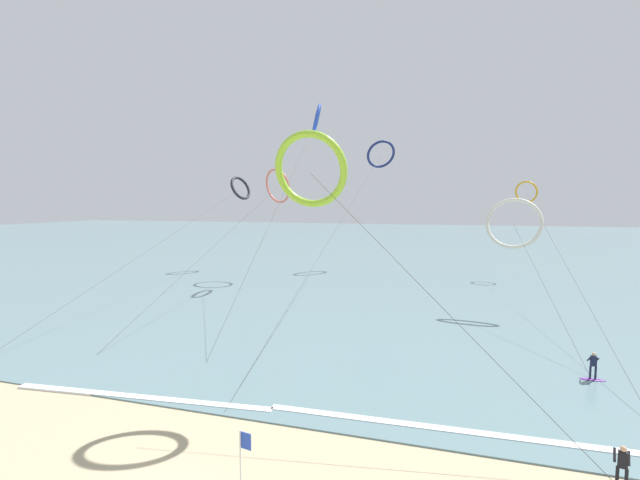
% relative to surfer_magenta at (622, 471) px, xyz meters
% --- Properties ---
extents(sea_water, '(400.00, 200.00, 0.08)m').
position_rel_surfer_magenta_xyz_m(sea_water, '(-16.32, 100.75, -0.70)').
color(sea_water, slate).
rests_on(sea_water, ground).
extents(surfer_magenta, '(1.40, 0.64, 1.70)m').
position_rel_surfer_magenta_xyz_m(surfer_magenta, '(0.00, 0.00, 0.00)').
color(surfer_magenta, '#CC288E').
rests_on(surfer_magenta, ground).
extents(surfer_violet, '(1.40, 0.57, 1.70)m').
position_rel_surfer_magenta_xyz_m(surfer_violet, '(2.14, 10.84, 0.08)').
color(surfer_violet, purple).
rests_on(surfer_violet, ground).
extents(kite_navy, '(5.56, 55.53, 20.88)m').
position_rel_surfer_magenta_xyz_m(kite_navy, '(-17.10, 53.81, 17.88)').
color(kite_navy, navy).
rests_on(kite_navy, ground).
extents(kite_cobalt, '(3.02, 33.51, 23.77)m').
position_rel_surfer_magenta_xyz_m(kite_cobalt, '(-23.35, 37.98, 20.88)').
color(kite_cobalt, '#2647B7').
rests_on(kite_cobalt, ground).
extents(kite_amber, '(3.06, 45.07, 13.78)m').
position_rel_surfer_magenta_xyz_m(kite_amber, '(4.19, 48.67, 11.40)').
color(kite_amber, orange).
rests_on(kite_amber, ground).
extents(kite_charcoal, '(3.99, 45.67, 15.04)m').
position_rel_surfer_magenta_xyz_m(kite_charcoal, '(-38.56, 45.74, 12.30)').
color(kite_charcoal, black).
rests_on(kite_charcoal, ground).
extents(kite_lime, '(15.50, 4.91, 14.41)m').
position_rel_surfer_magenta_xyz_m(kite_lime, '(-13.38, 4.00, 11.64)').
color(kite_lime, '#8CC62D').
rests_on(kite_lime, ground).
extents(kite_ivory, '(5.38, 17.27, 11.19)m').
position_rel_surfer_magenta_xyz_m(kite_ivory, '(-0.36, 26.57, 8.00)').
color(kite_ivory, silver).
rests_on(kite_ivory, ground).
extents(kite_coral, '(5.01, 34.65, 15.46)m').
position_rel_surfer_magenta_xyz_m(kite_coral, '(-29.21, 38.56, 12.27)').
color(kite_coral, '#EA7260').
rests_on(kite_coral, ground).
extents(beach_flag, '(0.47, 0.11, 2.70)m').
position_rel_surfer_magenta_xyz_m(beach_flag, '(-13.15, -4.66, 1.06)').
color(beach_flag, silver).
rests_on(beach_flag, ground).
extents(wave_crest_near, '(15.18, 1.82, 0.12)m').
position_rel_surfer_magenta_xyz_m(wave_crest_near, '(-22.38, 1.24, -0.68)').
color(wave_crest_near, white).
rests_on(wave_crest_near, ground).
extents(wave_crest_mid, '(19.92, 1.07, 0.12)m').
position_rel_surfer_magenta_xyz_m(wave_crest_mid, '(-4.98, 2.50, -0.68)').
color(wave_crest_mid, white).
rests_on(wave_crest_mid, ground).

